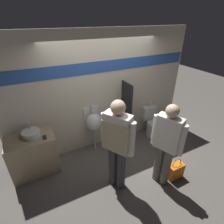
{
  "coord_description": "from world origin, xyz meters",
  "views": [
    {
      "loc": [
        -1.49,
        -2.8,
        2.88
      ],
      "look_at": [
        0.0,
        0.17,
        1.05
      ],
      "focal_mm": 28.0,
      "sensor_mm": 36.0,
      "label": 1
    }
  ],
  "objects_px": {
    "shopping_bag": "(175,171)",
    "person_with_lanyard": "(166,143)",
    "cell_phone": "(44,137)",
    "person_in_vest": "(117,141)",
    "toilet": "(153,124)",
    "sink_basin": "(31,134)",
    "urinal_near_counter": "(94,122)"
  },
  "relations": [
    {
      "from": "sink_basin",
      "to": "person_in_vest",
      "type": "distance_m",
      "value": 1.71
    },
    {
      "from": "urinal_near_counter",
      "to": "toilet",
      "type": "xyz_separation_m",
      "value": [
        1.64,
        -0.15,
        -0.45
      ]
    },
    {
      "from": "cell_phone",
      "to": "shopping_bag",
      "type": "relative_size",
      "value": 0.29
    },
    {
      "from": "person_with_lanyard",
      "to": "shopping_bag",
      "type": "height_order",
      "value": "person_with_lanyard"
    },
    {
      "from": "sink_basin",
      "to": "person_in_vest",
      "type": "xyz_separation_m",
      "value": [
        1.29,
        -1.12,
        0.15
      ]
    },
    {
      "from": "person_in_vest",
      "to": "shopping_bag",
      "type": "height_order",
      "value": "person_in_vest"
    },
    {
      "from": "cell_phone",
      "to": "toilet",
      "type": "height_order",
      "value": "toilet"
    },
    {
      "from": "urinal_near_counter",
      "to": "toilet",
      "type": "bearing_deg",
      "value": -5.31
    },
    {
      "from": "sink_basin",
      "to": "shopping_bag",
      "type": "bearing_deg",
      "value": -31.84
    },
    {
      "from": "urinal_near_counter",
      "to": "person_in_vest",
      "type": "height_order",
      "value": "person_in_vest"
    },
    {
      "from": "sink_basin",
      "to": "person_with_lanyard",
      "type": "distance_m",
      "value": 2.54
    },
    {
      "from": "sink_basin",
      "to": "toilet",
      "type": "bearing_deg",
      "value": -1.62
    },
    {
      "from": "person_in_vest",
      "to": "person_with_lanyard",
      "type": "height_order",
      "value": "person_in_vest"
    },
    {
      "from": "shopping_bag",
      "to": "urinal_near_counter",
      "type": "bearing_deg",
      "value": 125.02
    },
    {
      "from": "sink_basin",
      "to": "person_with_lanyard",
      "type": "height_order",
      "value": "person_with_lanyard"
    },
    {
      "from": "cell_phone",
      "to": "person_in_vest",
      "type": "relative_size",
      "value": 0.08
    },
    {
      "from": "person_with_lanyard",
      "to": "urinal_near_counter",
      "type": "bearing_deg",
      "value": 4.66
    },
    {
      "from": "person_with_lanyard",
      "to": "shopping_bag",
      "type": "bearing_deg",
      "value": -126.52
    },
    {
      "from": "cell_phone",
      "to": "person_in_vest",
      "type": "distance_m",
      "value": 1.45
    },
    {
      "from": "sink_basin",
      "to": "person_with_lanyard",
      "type": "bearing_deg",
      "value": -34.1
    },
    {
      "from": "sink_basin",
      "to": "urinal_near_counter",
      "type": "bearing_deg",
      "value": 2.98
    },
    {
      "from": "sink_basin",
      "to": "toilet",
      "type": "height_order",
      "value": "sink_basin"
    },
    {
      "from": "urinal_near_counter",
      "to": "toilet",
      "type": "height_order",
      "value": "urinal_near_counter"
    },
    {
      "from": "cell_phone",
      "to": "toilet",
      "type": "bearing_deg",
      "value": 1.75
    },
    {
      "from": "urinal_near_counter",
      "to": "person_with_lanyard",
      "type": "bearing_deg",
      "value": -62.11
    },
    {
      "from": "sink_basin",
      "to": "toilet",
      "type": "distance_m",
      "value": 3.01
    },
    {
      "from": "cell_phone",
      "to": "urinal_near_counter",
      "type": "distance_m",
      "value": 1.13
    },
    {
      "from": "cell_phone",
      "to": "toilet",
      "type": "distance_m",
      "value": 2.79
    },
    {
      "from": "sink_basin",
      "to": "urinal_near_counter",
      "type": "relative_size",
      "value": 0.3
    },
    {
      "from": "toilet",
      "to": "person_in_vest",
      "type": "bearing_deg",
      "value": -148.06
    },
    {
      "from": "person_in_vest",
      "to": "toilet",
      "type": "bearing_deg",
      "value": -89.2
    },
    {
      "from": "shopping_bag",
      "to": "person_with_lanyard",
      "type": "bearing_deg",
      "value": 166.72
    }
  ]
}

